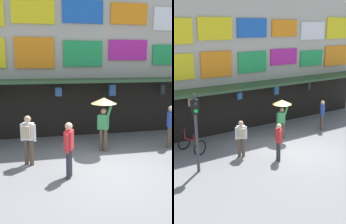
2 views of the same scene
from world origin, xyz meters
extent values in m
plane|color=slate|center=(0.00, 0.00, 0.00)|extent=(80.00, 80.00, 0.00)
cube|color=#B2AD9E|center=(0.00, 4.60, 4.00)|extent=(18.00, 1.20, 8.00)
cube|color=#2D4C2D|center=(0.00, 3.30, 2.60)|extent=(15.30, 1.40, 0.12)
cube|color=yellow|center=(-2.11, 3.95, 5.49)|extent=(1.79, 0.08, 1.09)
cube|color=blue|center=(0.00, 3.95, 5.51)|extent=(1.79, 0.08, 0.97)
cube|color=orange|center=(2.11, 3.95, 5.50)|extent=(1.72, 0.08, 0.91)
cube|color=white|center=(4.22, 3.95, 5.33)|extent=(1.81, 0.08, 1.02)
cube|color=orange|center=(-2.11, 3.95, 3.76)|extent=(1.67, 0.08, 1.31)
cube|color=green|center=(0.00, 3.95, 3.74)|extent=(1.75, 0.08, 1.11)
cube|color=#B71E93|center=(2.11, 3.95, 3.91)|extent=(1.84, 0.08, 0.90)
cube|color=green|center=(4.22, 3.95, 3.71)|extent=(1.73, 0.08, 0.93)
cylinder|color=black|center=(-1.19, 3.30, 2.43)|extent=(0.02, 0.02, 0.22)
cube|color=#2D5693|center=(-1.19, 3.30, 2.14)|extent=(0.27, 0.16, 0.36)
cylinder|color=black|center=(1.22, 3.43, 2.47)|extent=(0.02, 0.02, 0.15)
cube|color=#2D5693|center=(1.22, 3.43, 2.15)|extent=(0.29, 0.17, 0.49)
cylinder|color=black|center=(3.70, 3.50, 2.44)|extent=(0.02, 0.02, 0.20)
cube|color=#232328|center=(3.70, 3.50, 2.11)|extent=(0.21, 0.13, 0.45)
cube|color=black|center=(0.00, 3.98, 1.25)|extent=(15.30, 0.04, 2.50)
cylinder|color=brown|center=(0.25, 1.67, 0.44)|extent=(0.14, 0.14, 0.88)
cylinder|color=brown|center=(0.39, 1.56, 0.44)|extent=(0.14, 0.14, 0.88)
cube|color=#388E51|center=(0.32, 1.61, 1.16)|extent=(0.42, 0.40, 0.56)
sphere|color=#A87A5B|center=(0.32, 1.61, 1.57)|extent=(0.22, 0.22, 0.22)
cylinder|color=#388E51|center=(0.15, 1.75, 1.11)|extent=(0.09, 0.09, 0.56)
cylinder|color=#388E51|center=(0.50, 1.48, 1.56)|extent=(0.23, 0.09, 0.48)
cylinder|color=#4C3823|center=(0.50, 1.48, 1.67)|extent=(0.02, 0.02, 0.55)
cone|color=#E0B770|center=(0.32, 1.61, 1.97)|extent=(0.96, 0.96, 0.22)
cylinder|color=#2D2D38|center=(-1.24, -0.27, 0.44)|extent=(0.14, 0.14, 0.88)
cylinder|color=#2D2D38|center=(-1.30, -0.44, 0.44)|extent=(0.14, 0.14, 0.88)
cube|color=red|center=(-1.27, -0.36, 1.16)|extent=(0.34, 0.42, 0.56)
sphere|color=beige|center=(-1.27, -0.36, 1.57)|extent=(0.22, 0.22, 0.22)
cylinder|color=red|center=(-1.19, -0.15, 1.11)|extent=(0.09, 0.09, 0.56)
cylinder|color=red|center=(-1.35, -0.56, 1.11)|extent=(0.09, 0.09, 0.56)
cylinder|color=brown|center=(3.01, 1.48, 0.44)|extent=(0.14, 0.14, 0.88)
cylinder|color=brown|center=(3.11, 1.63, 0.44)|extent=(0.14, 0.14, 0.88)
cube|color=#28479E|center=(3.06, 1.55, 1.16)|extent=(0.39, 0.42, 0.56)
sphere|color=tan|center=(3.06, 1.55, 1.57)|extent=(0.22, 0.22, 0.22)
cylinder|color=#28479E|center=(2.93, 1.38, 1.11)|extent=(0.09, 0.09, 0.56)
cylinder|color=#28479E|center=(3.19, 1.73, 1.11)|extent=(0.09, 0.09, 0.56)
cylinder|color=brown|center=(-2.53, 0.87, 0.44)|extent=(0.14, 0.14, 0.88)
cylinder|color=brown|center=(-2.36, 0.80, 0.44)|extent=(0.14, 0.14, 0.88)
cube|color=white|center=(-2.44, 0.84, 1.16)|extent=(0.42, 0.34, 0.56)
sphere|color=tan|center=(-2.44, 0.84, 1.57)|extent=(0.22, 0.22, 0.22)
cylinder|color=white|center=(-2.65, 0.92, 1.11)|extent=(0.09, 0.09, 0.56)
cylinder|color=white|center=(-2.24, 0.76, 1.11)|extent=(0.09, 0.09, 0.56)
cube|color=tan|center=(-2.50, 0.69, 1.18)|extent=(0.32, 0.25, 0.40)
camera|label=1|loc=(-2.21, -7.30, 3.37)|focal=40.41mm
camera|label=2|loc=(-8.13, -9.83, 5.64)|focal=47.06mm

